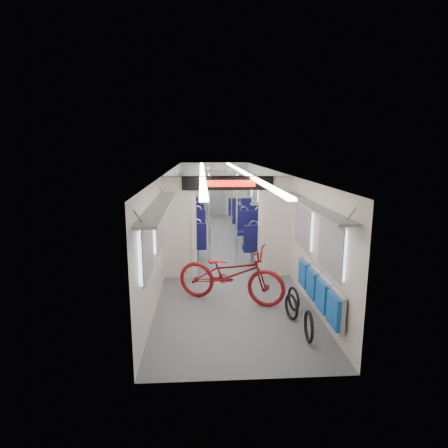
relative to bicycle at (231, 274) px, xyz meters
name	(u,v)px	position (x,y,z in m)	size (l,w,h in m)	color
carriage	(223,201)	(0.04, 3.22, 0.94)	(12.00, 12.02, 2.31)	#515456
bicycle	(231,274)	(0.00, 0.00, 0.00)	(0.74, 2.12, 1.12)	maroon
flip_bench	(318,290)	(1.40, -0.97, 0.02)	(0.12, 2.14, 0.56)	gray
bike_hoop_a	(309,328)	(1.06, -1.62, -0.33)	(0.50, 0.50, 0.05)	black
bike_hoop_b	(291,308)	(0.98, -0.84, -0.36)	(0.46, 0.46, 0.05)	black
bike_hoop_c	(293,300)	(1.11, -0.49, -0.36)	(0.44, 0.44, 0.05)	black
seat_bay_near_left	(189,232)	(-0.89, 3.59, 0.01)	(0.95, 2.25, 1.15)	#0E0E3E
seat_bay_near_right	(256,234)	(0.98, 3.28, 0.01)	(0.96, 2.29, 1.17)	#0E0E3E
seat_bay_far_left	(192,212)	(-0.89, 7.18, -0.02)	(0.90, 2.01, 1.08)	#0E0E3E
seat_bay_far_right	(243,214)	(0.98, 6.76, -0.02)	(0.90, 2.04, 1.09)	#0E0E3E
stanchion_near_left	(210,221)	(-0.34, 2.30, 0.59)	(0.04, 0.04, 2.30)	silver
stanchion_near_right	(237,220)	(0.33, 2.29, 0.59)	(0.04, 0.04, 2.30)	silver
stanchion_far_left	(209,203)	(-0.29, 5.31, 0.59)	(0.04, 0.04, 2.30)	silver
stanchion_far_right	(231,203)	(0.45, 5.36, 0.59)	(0.04, 0.04, 2.30)	silver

